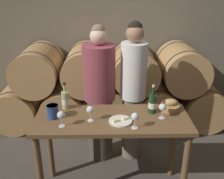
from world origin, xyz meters
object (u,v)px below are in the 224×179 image
tasting_table (112,131)px  cheese_plate (120,121)px  wine_glass_left (90,110)px  blue_crock (53,111)px  person_left (100,96)px  bread_basket (170,106)px  wine_glass_far_left (61,115)px  wine_glass_center (135,117)px  wine_bottle_red (152,103)px  person_right (133,92)px  wine_bottle_white (65,100)px  wine_glass_right (163,108)px

tasting_table → cheese_plate: 0.19m
wine_glass_left → blue_crock: bearing=170.1°
cheese_plate → person_left: bearing=107.1°
bread_basket → person_left: bearing=147.3°
cheese_plate → wine_glass_far_left: (-0.54, -0.07, 0.10)m
person_left → wine_glass_left: person_left is taller
wine_glass_left → wine_glass_center: 0.43m
wine_glass_far_left → wine_bottle_red: bearing=16.4°
cheese_plate → wine_glass_center: (0.12, -0.12, 0.10)m
tasting_table → wine_glass_center: wine_glass_center is taller
person_right → blue_crock: (-0.83, -0.61, 0.07)m
cheese_plate → wine_glass_left: size_ratio=1.44×
wine_bottle_white → wine_glass_left: bearing=-44.6°
wine_bottle_red → bread_basket: bearing=14.5°
bread_basket → wine_glass_right: 0.21m
blue_crock → wine_glass_far_left: wine_glass_far_left is taller
person_left → blue_crock: 0.76m
wine_bottle_red → wine_glass_far_left: (-0.87, -0.25, 0.01)m
tasting_table → person_left: (-0.14, 0.63, 0.10)m
wine_bottle_white → wine_bottle_red: bearing=-7.2°
tasting_table → bread_basket: bread_basket is taller
wine_glass_far_left → wine_glass_center: same height
person_right → cheese_plate: 0.73m
person_left → bread_basket: size_ratio=8.65×
person_right → wine_bottle_red: (0.14, -0.52, 0.10)m
tasting_table → blue_crock: 0.61m
tasting_table → wine_glass_far_left: (-0.46, -0.15, 0.26)m
wine_glass_left → wine_glass_center: bearing=-19.2°
bread_basket → tasting_table: bearing=-165.2°
person_right → wine_bottle_red: size_ratio=5.83×
person_right → blue_crock: 1.04m
bread_basket → person_right: bearing=125.3°
wine_bottle_white → wine_glass_center: bearing=-31.1°
wine_bottle_white → wine_glass_left: size_ratio=1.86×
tasting_table → blue_crock: (-0.57, 0.02, 0.22)m
person_left → wine_glass_far_left: bearing=-112.7°
bread_basket → wine_glass_center: size_ratio=1.28×
wine_bottle_white → blue_crock: wine_bottle_white is taller
wine_glass_center → wine_glass_right: same height
person_right → cheese_plate: (-0.18, -0.70, 0.01)m
wine_glass_left → wine_glass_right: (0.69, 0.04, 0.00)m
person_left → blue_crock: person_left is taller
person_right → blue_crock: size_ratio=12.99×
bread_basket → wine_glass_far_left: 1.10m
person_right → wine_glass_right: (0.22, -0.64, 0.11)m
wine_glass_right → wine_glass_left: bearing=-176.9°
blue_crock → wine_bottle_white: bearing=65.2°
tasting_table → wine_glass_center: (0.20, -0.19, 0.26)m
tasting_table → person_left: 0.65m
wine_glass_center → tasting_table: bearing=136.3°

